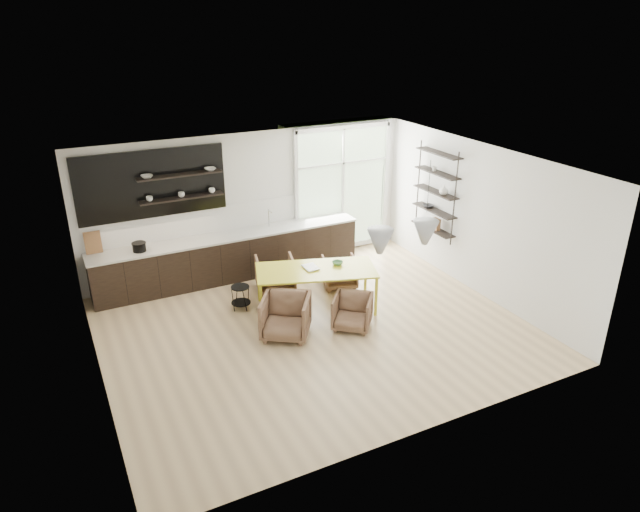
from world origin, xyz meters
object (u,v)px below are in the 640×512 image
Objects in this scene: armchair_front_left at (286,317)px; armchair_front_right at (352,312)px; wire_stool at (241,294)px; armchair_back_right at (339,272)px; dining_table at (316,272)px; armchair_back_left at (275,274)px.

armchair_front_left is 1.21× the size of armchair_front_right.
armchair_front_left is 1.75× the size of wire_stool.
armchair_front_left reaches higher than armchair_back_right.
armchair_front_right is (0.25, -0.92, -0.43)m from dining_table.
armchair_front_right is (-0.58, -1.54, -0.00)m from armchair_back_right.
armchair_back_left is at bearing 147.60° from armchair_front_right.
armchair_front_left reaches higher than armchair_front_right.
armchair_front_right is at bearing 122.57° from armchair_back_left.
armchair_back_right is 1.65m from armchair_front_right.
dining_table reaches higher than armchair_back_left.
dining_table reaches higher than armchair_back_right.
armchair_front_left is at bearing -153.59° from armchair_front_right.
armchair_back_right is at bearing 176.21° from armchair_back_left.
armchair_front_left is at bearing 53.90° from armchair_back_right.
dining_table is 2.94× the size of armchair_front_left.
wire_stool is (-0.36, 1.25, -0.07)m from armchair_front_left.
armchair_front_right is 1.45× the size of wire_stool.
dining_table is 5.15× the size of wire_stool.
dining_table is at bearing -25.54° from wire_stool.
dining_table is 3.55× the size of armchair_front_right.
armchair_back_right is 1.46× the size of wire_stool.
dining_table is at bearing 144.68° from armchair_front_right.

